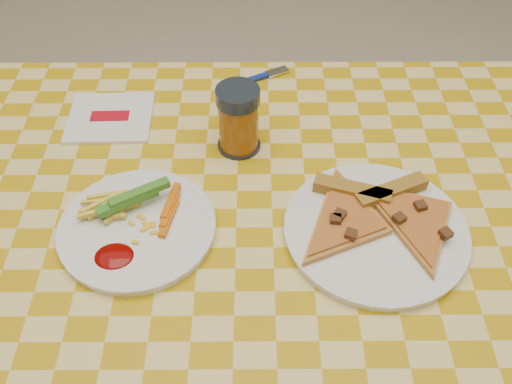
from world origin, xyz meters
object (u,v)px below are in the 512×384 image
Objects in this scene: drink_glass at (238,120)px; plate_right at (375,232)px; table at (237,279)px; plate_left at (138,229)px.

plate_right is at bearing -43.85° from drink_glass.
table is 0.21m from plate_right.
drink_glass reaches higher than plate_left.
table is 5.14× the size of plate_right.
drink_glass reaches higher than plate_right.
drink_glass is (-0.19, 0.18, 0.05)m from plate_right.
drink_glass is (0.14, 0.18, 0.05)m from plate_left.
plate_left and plate_right have the same top height.
plate_right is (0.19, 0.02, 0.08)m from table.
plate_left is 0.86× the size of plate_right.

